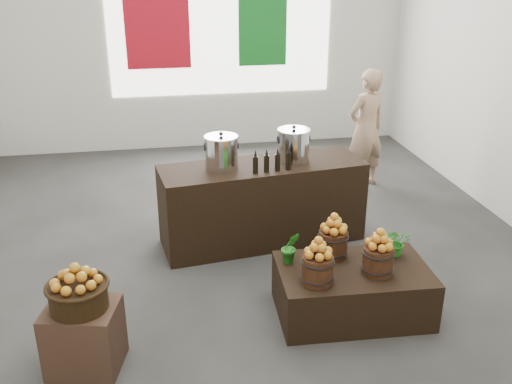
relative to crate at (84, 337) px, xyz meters
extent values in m
plane|color=#3B3B38|center=(1.29, 1.44, -0.24)|extent=(7.00, 7.00, 0.00)
cube|color=beige|center=(1.29, 4.94, 1.76)|extent=(6.00, 0.04, 4.00)
cube|color=white|center=(1.59, 4.92, 1.76)|extent=(3.20, 0.02, 2.40)
cube|color=#AA0D1B|center=(0.69, 4.91, 1.66)|extent=(0.90, 0.04, 1.40)
cube|color=#0F651D|center=(2.19, 4.91, 1.46)|extent=(0.70, 0.04, 1.00)
cube|color=#4F3525|center=(0.00, 0.00, 0.00)|extent=(0.57, 0.50, 0.49)
cylinder|color=black|center=(0.00, 0.00, 0.33)|extent=(0.39, 0.39, 0.18)
cube|color=black|center=(2.06, 0.30, -0.04)|extent=(1.23, 0.79, 0.41)
cylinder|color=#3E1F10|center=(1.71, 0.15, 0.28)|extent=(0.24, 0.24, 0.22)
cylinder|color=#3E1F10|center=(2.21, 0.20, 0.28)|extent=(0.24, 0.24, 0.22)
cylinder|color=#3E1F10|center=(1.95, 0.53, 0.28)|extent=(0.24, 0.24, 0.22)
imported|color=#1A6B16|center=(2.46, 0.45, 0.29)|extent=(0.23, 0.21, 0.24)
imported|color=#1A6B16|center=(1.58, 0.48, 0.30)|extent=(0.15, 0.12, 0.27)
cube|color=black|center=(1.58, 1.69, 0.17)|extent=(2.07, 0.90, 0.82)
cylinder|color=silver|center=(1.18, 1.64, 0.73)|extent=(0.31, 0.31, 0.31)
cylinder|color=silver|center=(1.90, 1.74, 0.73)|extent=(0.31, 0.31, 0.31)
imported|color=tan|center=(3.11, 2.96, 0.49)|extent=(0.63, 0.51, 1.48)
camera|label=1|loc=(0.61, -3.43, 2.46)|focal=40.00mm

